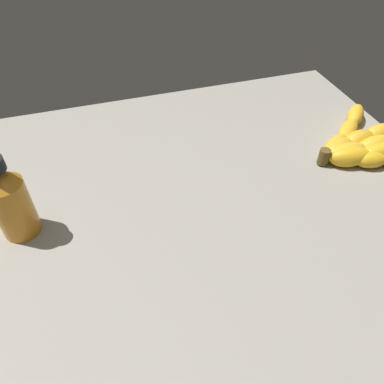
% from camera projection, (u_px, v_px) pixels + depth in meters
% --- Properties ---
extents(ground_plane, '(0.94, 0.72, 0.04)m').
position_uv_depth(ground_plane, '(182.00, 210.00, 0.65)').
color(ground_plane, gray).
extents(banana_bunch, '(0.23, 0.21, 0.04)m').
position_uv_depth(banana_bunch, '(367.00, 144.00, 0.72)').
color(banana_bunch, gold).
rests_on(banana_bunch, ground_plane).
extents(honey_bottle, '(0.06, 0.06, 0.14)m').
position_uv_depth(honey_bottle, '(10.00, 201.00, 0.54)').
color(honey_bottle, orange).
rests_on(honey_bottle, ground_plane).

